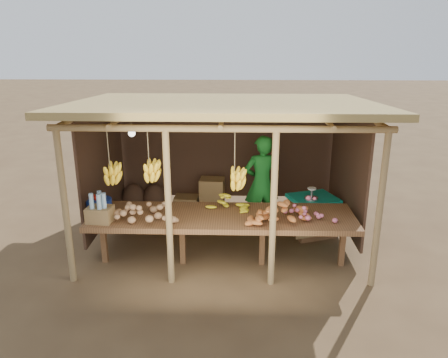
{
  "coord_description": "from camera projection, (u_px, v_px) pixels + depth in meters",
  "views": [
    {
      "loc": [
        0.2,
        -6.91,
        3.28
      ],
      "look_at": [
        0.0,
        0.0,
        1.05
      ],
      "focal_mm": 35.0,
      "sensor_mm": 36.0,
      "label": 1
    }
  ],
  "objects": [
    {
      "name": "counter",
      "position": [
        222.0,
        219.0,
        6.45
      ],
      "size": [
        3.9,
        1.05,
        0.8
      ],
      "color": "brown",
      "rests_on": "ground"
    },
    {
      "name": "stall_structure",
      "position": [
        218.0,
        129.0,
        6.95
      ],
      "size": [
        4.7,
        3.5,
        2.43
      ],
      "color": "#997B4F",
      "rests_on": "ground"
    },
    {
      "name": "potato_heap",
      "position": [
        144.0,
        208.0,
        6.21
      ],
      "size": [
        1.06,
        0.79,
        0.36
      ],
      "primitive_type": null,
      "rotation": [
        0.0,
        0.0,
        0.26
      ],
      "color": "tan",
      "rests_on": "counter"
    },
    {
      "name": "ground",
      "position": [
        224.0,
        236.0,
        7.58
      ],
      "size": [
        60.0,
        60.0,
        0.0
      ],
      "primitive_type": "plane",
      "color": "brown",
      "rests_on": "ground"
    },
    {
      "name": "banana_pile",
      "position": [
        227.0,
        199.0,
        6.59
      ],
      "size": [
        0.63,
        0.5,
        0.35
      ],
      "primitive_type": null,
      "rotation": [
        0.0,
        0.0,
        -0.37
      ],
      "color": "yellow",
      "rests_on": "counter"
    },
    {
      "name": "tarp_crate",
      "position": [
        312.0,
        214.0,
        7.56
      ],
      "size": [
        0.93,
        0.87,
        0.9
      ],
      "color": "brown",
      "rests_on": "ground"
    },
    {
      "name": "bottle_box",
      "position": [
        100.0,
        211.0,
        6.15
      ],
      "size": [
        0.37,
        0.3,
        0.44
      ],
      "color": "olive",
      "rests_on": "counter"
    },
    {
      "name": "carton_stack",
      "position": [
        204.0,
        200.0,
        8.4
      ],
      "size": [
        0.97,
        0.39,
        0.73
      ],
      "color": "olive",
      "rests_on": "ground"
    },
    {
      "name": "sweet_potato_heap",
      "position": [
        282.0,
        210.0,
        6.15
      ],
      "size": [
        1.02,
        0.83,
        0.35
      ],
      "primitive_type": null,
      "rotation": [
        0.0,
        0.0,
        0.38
      ],
      "color": "#BF6A31",
      "rests_on": "counter"
    },
    {
      "name": "vendor",
      "position": [
        262.0,
        183.0,
        7.66
      ],
      "size": [
        0.69,
        0.52,
        1.71
      ],
      "primitive_type": "imported",
      "rotation": [
        0.0,
        0.0,
        3.34
      ],
      "color": "#197124",
      "rests_on": "ground"
    },
    {
      "name": "tomato_basin",
      "position": [
        99.0,
        202.0,
        6.69
      ],
      "size": [
        0.39,
        0.39,
        0.2
      ],
      "rotation": [
        0.0,
        0.0,
        -0.43
      ],
      "color": "navy",
      "rests_on": "counter"
    },
    {
      "name": "onion_heap",
      "position": [
        310.0,
        208.0,
        6.23
      ],
      "size": [
        0.84,
        0.68,
        0.35
      ],
      "primitive_type": null,
      "rotation": [
        0.0,
        0.0,
        -0.38
      ],
      "color": "#CA627F",
      "rests_on": "counter"
    },
    {
      "name": "burlap_sacks",
      "position": [
        144.0,
        197.0,
        8.68
      ],
      "size": [
        0.89,
        0.47,
        0.63
      ],
      "color": "#482F21",
      "rests_on": "ground"
    }
  ]
}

